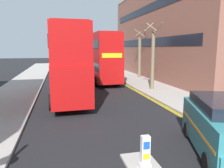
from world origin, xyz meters
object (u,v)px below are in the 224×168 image
Objects in this scene: double_decker_bus_away at (66,60)px; double_decker_bus_oncoming at (100,56)px; pedestrian_far at (121,70)px; taxi_minivan at (223,128)px; keep_left_bollard at (145,153)px.

double_decker_bus_away is 1.00× the size of double_decker_bus_oncoming.
pedestrian_far is (7.74, 11.41, -2.04)m from double_decker_bus_away.
double_decker_bus_away reaches higher than pedestrian_far.
double_decker_bus_away reaches higher than taxi_minivan.
keep_left_bollard is 11.97m from double_decker_bus_away.
double_decker_bus_oncoming is at bearing 62.91° from double_decker_bus_away.
pedestrian_far is (2.41, 22.57, -0.08)m from taxi_minivan.
taxi_minivan reaches higher than keep_left_bollard.
double_decker_bus_oncoming is at bearing 83.89° from keep_left_bollard.
pedestrian_far is at bearing 55.85° from double_decker_bus_away.
double_decker_bus_oncoming is 5.18m from pedestrian_far.
taxi_minivan is 22.70m from pedestrian_far.
keep_left_bollard is 0.22× the size of taxi_minivan.
taxi_minivan is (1.12, -19.38, -1.96)m from double_decker_bus_oncoming.
double_decker_bus_away is at bearing 100.27° from keep_left_bollard.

